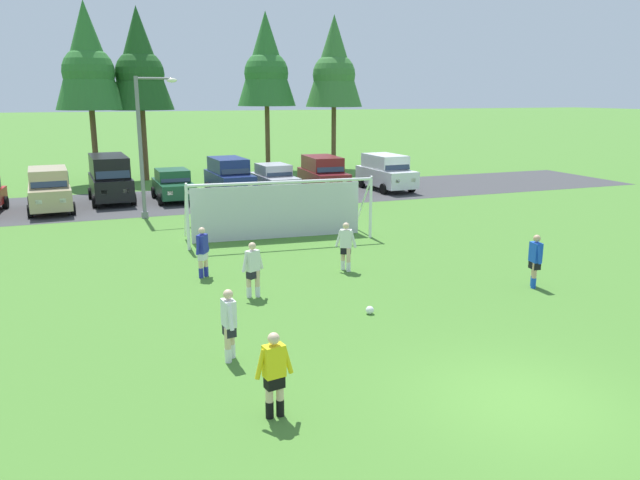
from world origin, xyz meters
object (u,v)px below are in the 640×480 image
object	(u,v)px
player_winger_right	(253,270)
parked_car_slot_far_right	(323,174)
parked_car_slot_left	(49,189)
referee	(274,375)
parked_car_slot_center	(173,185)
parked_car_slot_right	(274,179)
player_striker_near	(229,325)
parked_car_slot_end	(386,172)
player_winger_left	(203,252)
player_defender_far	(346,247)
soccer_goal	(279,208)
parked_car_slot_center_left	(110,177)
street_lamp	(145,146)
parked_car_slot_center_right	(229,176)
player_midfield_center	(535,261)
soccer_ball	(370,310)

from	to	relation	value
player_winger_right	parked_car_slot_far_right	world-z (taller)	parked_car_slot_far_right
parked_car_slot_left	referee	bearing A→B (deg)	-78.42
parked_car_slot_center	parked_car_slot_right	world-z (taller)	same
player_striker_near	parked_car_slot_end	distance (m)	25.55
player_winger_left	parked_car_slot_left	world-z (taller)	parked_car_slot_left
player_winger_right	parked_car_slot_center	distance (m)	17.76
player_defender_far	parked_car_slot_end	distance (m)	18.03
soccer_goal	player_striker_near	bearing A→B (deg)	-112.22
parked_car_slot_center_left	parked_car_slot_center	world-z (taller)	parked_car_slot_center_left
player_defender_far	street_lamp	distance (m)	13.02
soccer_goal	player_winger_right	xyz separation A→B (m)	(-2.82, -6.75, -0.47)
parked_car_slot_right	soccer_goal	bearing A→B (deg)	-105.56
parked_car_slot_right	referee	bearing A→B (deg)	-106.44
player_winger_right	player_defender_far	bearing A→B (deg)	23.97
street_lamp	parked_car_slot_right	bearing A→B (deg)	33.19
parked_car_slot_center_right	street_lamp	world-z (taller)	street_lamp
player_midfield_center	parked_car_slot_center	distance (m)	21.46
parked_car_slot_end	street_lamp	xyz separation A→B (m)	(-14.51, -3.86, 2.30)
soccer_goal	parked_car_slot_far_right	bearing A→B (deg)	60.68
player_defender_far	parked_car_slot_left	bearing A→B (deg)	122.83
player_winger_right	parked_car_slot_center_left	size ratio (longest dim) A/B	0.33
player_striker_near	street_lamp	distance (m)	17.43
player_winger_left	player_defender_far	bearing A→B (deg)	-11.56
player_defender_far	parked_car_slot_right	xyz separation A→B (m)	(2.45, 16.67, 0.05)
player_striker_near	street_lamp	bearing A→B (deg)	90.37
player_striker_near	parked_car_slot_left	distance (m)	21.21
parked_car_slot_center_left	street_lamp	world-z (taller)	street_lamp
player_defender_far	soccer_ball	bearing A→B (deg)	-104.04
parked_car_slot_left	parked_car_slot_center_right	size ratio (longest dim) A/B	1.00
parked_car_slot_center_left	player_striker_near	bearing A→B (deg)	-85.93
player_midfield_center	parked_car_slot_left	bearing A→B (deg)	127.51
player_winger_right	soccer_goal	bearing A→B (deg)	67.28
player_winger_left	player_striker_near	bearing A→B (deg)	-95.07
soccer_goal	parked_car_slot_center_right	distance (m)	11.76
player_winger_left	street_lamp	distance (m)	11.02
soccer_ball	parked_car_slot_far_right	xyz separation A→B (m)	(6.25, 19.90, 1.00)
referee	parked_car_slot_end	world-z (taller)	parked_car_slot_end
soccer_goal	parked_car_slot_right	world-z (taller)	soccer_goal
player_winger_left	parked_car_slot_far_right	world-z (taller)	parked_car_slot_far_right
referee	player_winger_right	size ratio (longest dim) A/B	1.00
player_midfield_center	parked_car_slot_end	distance (m)	19.70
parked_car_slot_left	player_striker_near	bearing A→B (deg)	-77.55
referee	player_striker_near	size ratio (longest dim) A/B	1.00
player_midfield_center	parked_car_slot_end	bearing A→B (deg)	76.62
parked_car_slot_left	parked_car_slot_center_right	xyz separation A→B (m)	(9.53, 1.81, 0.00)
parked_car_slot_center_left	parked_car_slot_right	world-z (taller)	parked_car_slot_center_left
parked_car_slot_center_right	parked_car_slot_center_left	bearing A→B (deg)	179.82
street_lamp	soccer_ball	bearing A→B (deg)	-74.82
player_midfield_center	player_winger_left	distance (m)	10.34
soccer_goal	parked_car_slot_far_right	size ratio (longest dim) A/B	1.61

